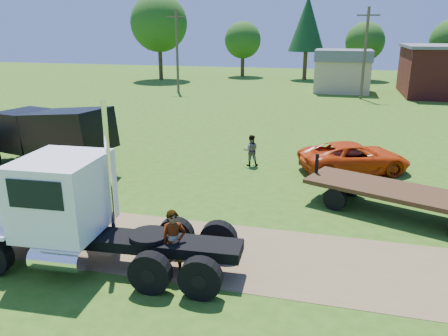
% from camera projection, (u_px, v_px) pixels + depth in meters
% --- Properties ---
extents(ground, '(140.00, 140.00, 0.00)m').
position_uv_depth(ground, '(212.00, 251.00, 14.30)').
color(ground, '#315813').
rests_on(ground, ground).
extents(dirt_track, '(120.00, 4.20, 0.01)m').
position_uv_depth(dirt_track, '(212.00, 251.00, 14.30)').
color(dirt_track, brown).
rests_on(dirt_track, ground).
extents(white_semi_tractor, '(8.35, 3.23, 4.99)m').
position_uv_depth(white_semi_tractor, '(67.00, 211.00, 13.17)').
color(white_semi_tractor, black).
rests_on(white_semi_tractor, ground).
extents(black_dump_truck, '(8.02, 3.95, 3.40)m').
position_uv_depth(black_dump_truck, '(49.00, 134.00, 21.95)').
color(black_dump_truck, black).
rests_on(black_dump_truck, ground).
extents(orange_pickup, '(6.03, 4.47, 1.52)m').
position_uv_depth(orange_pickup, '(354.00, 158.00, 21.95)').
color(orange_pickup, red).
rests_on(orange_pickup, ground).
extents(flatbed_trailer, '(7.65, 4.73, 1.88)m').
position_uv_depth(flatbed_trailer, '(402.00, 196.00, 16.80)').
color(flatbed_trailer, '#3B2312').
rests_on(flatbed_trailer, ground).
extents(spectator_a, '(0.87, 0.75, 2.00)m').
position_uv_depth(spectator_a, '(174.00, 243.00, 12.71)').
color(spectator_a, '#999999').
rests_on(spectator_a, ground).
extents(spectator_b, '(0.95, 0.82, 1.66)m').
position_uv_depth(spectator_b, '(251.00, 150.00, 22.98)').
color(spectator_b, '#999999').
rests_on(spectator_b, ground).
extents(tan_shed, '(6.20, 5.40, 4.70)m').
position_uv_depth(tan_shed, '(342.00, 70.00, 49.50)').
color(tan_shed, tan).
rests_on(tan_shed, ground).
extents(utility_poles, '(42.20, 0.28, 9.00)m').
position_uv_depth(utility_poles, '(365.00, 52.00, 43.72)').
color(utility_poles, brown).
rests_on(utility_poles, ground).
extents(tree_row, '(56.85, 13.97, 11.57)m').
position_uv_depth(tree_row, '(322.00, 31.00, 57.80)').
color(tree_row, '#322214').
rests_on(tree_row, ground).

